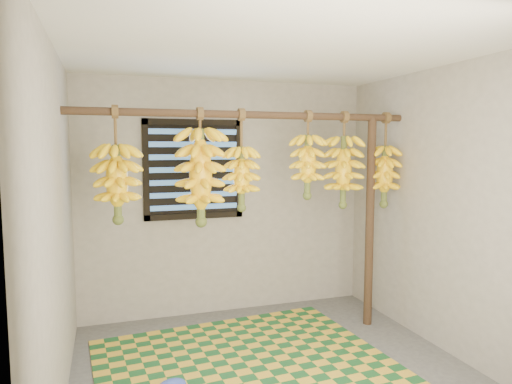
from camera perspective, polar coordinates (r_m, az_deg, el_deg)
name	(u,v)px	position (r m, az deg, el deg)	size (l,w,h in m)	color
floor	(279,378)	(3.71, 2.89, -22.17)	(3.00, 3.00, 0.01)	#474747
ceiling	(281,50)	(3.35, 3.10, 17.33)	(3.00, 3.00, 0.01)	silver
wall_back	(227,198)	(4.74, -3.63, -0.72)	(3.00, 0.01, 2.40)	gray
wall_left	(55,232)	(3.12, -23.84, -4.56)	(0.01, 3.00, 2.40)	gray
wall_right	(449,211)	(4.11, 22.94, -2.15)	(0.01, 3.00, 2.40)	gray
window	(194,170)	(4.62, -7.77, 2.80)	(1.00, 0.04, 1.00)	black
hanging_pole	(250,115)	(3.95, -0.69, 9.63)	(0.06, 0.06, 3.00)	#422C1C
support_post	(370,223)	(4.51, 14.03, -3.77)	(0.08, 0.08, 2.00)	#422C1C
woven_mat	(244,363)	(3.90, -1.48, -20.53)	(2.26, 1.81, 0.01)	#174E22
banana_bunch_a	(117,183)	(3.77, -16.98, 1.03)	(0.34, 0.34, 0.92)	brown
banana_bunch_b	(201,177)	(3.84, -6.94, 1.90)	(0.38, 0.38, 0.97)	brown
banana_bunch_c	(242,178)	(3.93, -1.82, 1.73)	(0.30, 0.30, 0.87)	brown
banana_bunch_d	(308,166)	(4.14, 6.46, 3.20)	(0.30, 0.30, 0.78)	brown
banana_bunch_e	(343,172)	(4.31, 10.87, 2.51)	(0.37, 0.37, 0.88)	brown
banana_bunch_f	(384,176)	(4.55, 15.77, 1.95)	(0.29, 0.29, 0.89)	brown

